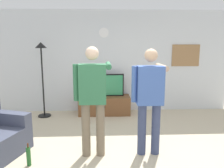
{
  "coord_description": "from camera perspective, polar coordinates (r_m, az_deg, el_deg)",
  "views": [
    {
      "loc": [
        -0.25,
        -3.14,
        1.84
      ],
      "look_at": [
        -0.06,
        1.2,
        1.05
      ],
      "focal_mm": 36.11,
      "sensor_mm": 36.0,
      "label": 1
    }
  ],
  "objects": [
    {
      "name": "person_standing_nearer_lamp",
      "position": [
        3.61,
        -4.9,
        -2.82
      ],
      "size": [
        0.61,
        0.78,
        1.79
      ],
      "color": "#7A6B56",
      "rests_on": "ground_plane"
    },
    {
      "name": "person_standing_nearer_couch",
      "position": [
        3.71,
        9.51,
        -2.95
      ],
      "size": [
        0.6,
        0.78,
        1.76
      ],
      "color": "#384266",
      "rests_on": "ground_plane"
    },
    {
      "name": "tv_stand",
      "position": [
        5.96,
        -1.94,
        -5.33
      ],
      "size": [
        1.33,
        0.58,
        0.47
      ],
      "color": "brown",
      "rests_on": "ground_plane"
    },
    {
      "name": "framed_picture",
      "position": [
        6.46,
        18.13,
        6.91
      ],
      "size": [
        0.75,
        0.04,
        0.58
      ],
      "primitive_type": "cube",
      "color": "#997047"
    },
    {
      "name": "floor_lamp",
      "position": [
        5.8,
        -17.35,
        4.83
      ],
      "size": [
        0.32,
        0.32,
        1.87
      ],
      "color": "black",
      "rests_on": "ground_plane"
    },
    {
      "name": "wall_clock",
      "position": [
        6.04,
        -2.08,
        12.87
      ],
      "size": [
        0.25,
        0.03,
        0.25
      ],
      "primitive_type": "cylinder",
      "rotation": [
        1.57,
        0.0,
        0.0
      ],
      "color": "white"
    },
    {
      "name": "beverage_bottle",
      "position": [
        3.8,
        -20.36,
        -16.78
      ],
      "size": [
        0.07,
        0.07,
        0.36
      ],
      "color": "#1E5923",
      "rests_on": "ground_plane"
    },
    {
      "name": "back_wall",
      "position": [
        6.12,
        -0.17,
        5.69
      ],
      "size": [
        6.4,
        0.1,
        2.7
      ],
      "primitive_type": "cube",
      "color": "silver",
      "rests_on": "ground_plane"
    },
    {
      "name": "television",
      "position": [
        5.89,
        -1.98,
        -0.27
      ],
      "size": [
        1.02,
        0.07,
        0.58
      ],
      "color": "black",
      "rests_on": "tv_stand"
    },
    {
      "name": "ground_plane",
      "position": [
        3.65,
        1.89,
        -19.97
      ],
      "size": [
        8.4,
        8.4,
        0.0
      ],
      "primitive_type": "plane",
      "color": "beige"
    }
  ]
}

